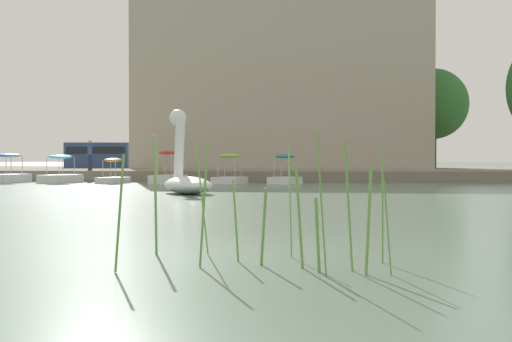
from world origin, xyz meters
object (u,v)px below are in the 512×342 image
pedal_boat_teal (285,175)px  pedal_boat_lime (230,174)px  parked_van (98,154)px  person_on_path (90,154)px  swan_boat (186,176)px  pedal_boat_cyan (61,174)px  pedal_boat_blue (9,174)px  pedal_boat_orange (113,176)px  pedal_boat_red (168,175)px  tree_broadleaf_behind_dock (433,104)px

pedal_boat_teal → pedal_boat_lime: pedal_boat_lime is taller
pedal_boat_lime → parked_van: size_ratio=0.49×
person_on_path → swan_boat: bearing=-59.7°
pedal_boat_teal → pedal_boat_lime: bearing=174.8°
pedal_boat_teal → pedal_boat_cyan: (-11.50, 0.29, -0.02)m
pedal_boat_blue → pedal_boat_lime: bearing=-1.1°
pedal_boat_teal → pedal_boat_orange: pedal_boat_teal is taller
pedal_boat_orange → pedal_boat_teal: bearing=-0.2°
pedal_boat_teal → pedal_boat_red: size_ratio=0.94×
swan_boat → parked_van: swan_boat is taller
pedal_boat_teal → parked_van: bearing=134.5°
pedal_boat_orange → pedal_boat_cyan: bearing=174.7°
tree_broadleaf_behind_dock → parked_van: bearing=179.0°
pedal_boat_lime → pedal_boat_orange: pedal_boat_lime is taller
pedal_boat_blue → parked_van: size_ratio=0.53×
person_on_path → parked_van: 10.93m
person_on_path → parked_van: bearing=105.3°
parked_van → pedal_boat_red: bearing=-60.3°
pedal_boat_teal → pedal_boat_orange: size_ratio=1.01×
pedal_boat_lime → parked_van: parked_van is taller
swan_boat → pedal_boat_red: size_ratio=1.49×
pedal_boat_cyan → tree_broadleaf_behind_dock: tree_broadleaf_behind_dock is taller
pedal_boat_cyan → parked_van: bearing=99.9°
pedal_boat_red → pedal_boat_teal: bearing=-0.1°
pedal_boat_orange → pedal_boat_cyan: 2.83m
pedal_boat_cyan → tree_broadleaf_behind_dock: size_ratio=0.39×
person_on_path → pedal_boat_blue: bearing=-136.0°
swan_boat → parked_van: bearing=114.2°
pedal_boat_orange → parked_van: parked_van is taller
pedal_boat_blue → person_on_path: 4.68m
swan_boat → parked_van: (-10.94, 24.33, 0.91)m
swan_boat → tree_broadleaf_behind_dock: tree_broadleaf_behind_dock is taller
tree_broadleaf_behind_dock → pedal_boat_cyan: bearing=-146.8°
pedal_boat_orange → tree_broadleaf_behind_dock: tree_broadleaf_behind_dock is taller
tree_broadleaf_behind_dock → person_on_path: (-20.19, -10.16, -3.41)m
pedal_boat_teal → pedal_boat_orange: bearing=179.8°
swan_boat → person_on_path: 15.99m
pedal_boat_teal → parked_van: (-13.93, 14.18, 1.09)m
pedal_boat_blue → tree_broadleaf_behind_dock: bearing=29.6°
swan_boat → pedal_boat_lime: bearing=88.8°
parked_van → pedal_boat_lime: bearing=-51.3°
tree_broadleaf_behind_dock → person_on_path: bearing=-153.3°
tree_broadleaf_behind_dock → parked_van: (-23.07, 0.38, -3.34)m
person_on_path → parked_van: (-2.88, 10.54, 0.07)m
parked_van → pedal_boat_blue: bearing=-91.7°
pedal_boat_orange → parked_van: (-5.25, 14.15, 1.16)m
pedal_boat_red → parked_van: (-8.09, 14.17, 1.12)m
pedal_boat_cyan → pedal_boat_red: bearing=-2.9°
pedal_boat_lime → parked_van: (-11.15, 13.93, 1.08)m
pedal_boat_lime → pedal_boat_red: 3.07m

